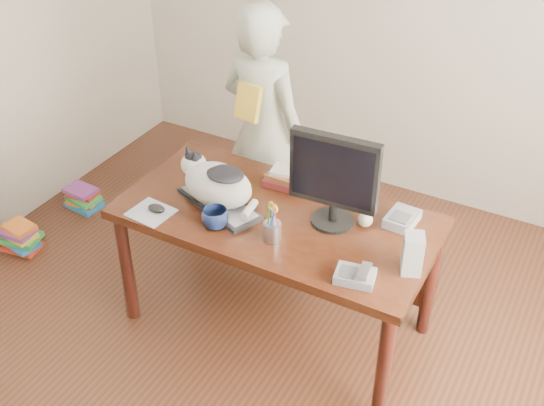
{
  "coord_description": "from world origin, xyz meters",
  "views": [
    {
      "loc": [
        1.31,
        -1.84,
        2.75
      ],
      "look_at": [
        0.0,
        0.55,
        0.85
      ],
      "focal_mm": 45.0,
      "sensor_mm": 36.0,
      "label": 1
    }
  ],
  "objects_px": {
    "baseball": "(365,220)",
    "person": "(264,131)",
    "keyboard": "(219,203)",
    "mouse": "(156,208)",
    "coffee_mug": "(215,218)",
    "book_pile_a": "(20,237)",
    "book_pile_b": "(83,198)",
    "cat": "(216,182)",
    "book_stack": "(289,178)",
    "phone": "(356,275)",
    "speaker": "(413,254)",
    "desk": "(284,230)",
    "calculator": "(402,219)",
    "monitor": "(334,176)",
    "pen_cup": "(272,229)"
  },
  "relations": [
    {
      "from": "person",
      "to": "book_pile_a",
      "type": "relative_size",
      "value": 5.82
    },
    {
      "from": "cat",
      "to": "coffee_mug",
      "type": "xyz_separation_m",
      "value": [
        0.1,
        -0.16,
        -0.09
      ]
    },
    {
      "from": "keyboard",
      "to": "mouse",
      "type": "xyz_separation_m",
      "value": [
        -0.25,
        -0.2,
        0.01
      ]
    },
    {
      "from": "cat",
      "to": "monitor",
      "type": "distance_m",
      "value": 0.61
    },
    {
      "from": "cat",
      "to": "book_stack",
      "type": "xyz_separation_m",
      "value": [
        0.23,
        0.35,
        -0.1
      ]
    },
    {
      "from": "baseball",
      "to": "calculator",
      "type": "xyz_separation_m",
      "value": [
        0.15,
        0.11,
        -0.01
      ]
    },
    {
      "from": "baseball",
      "to": "person",
      "type": "distance_m",
      "value": 1.02
    },
    {
      "from": "mouse",
      "to": "book_stack",
      "type": "relative_size",
      "value": 0.38
    },
    {
      "from": "book_pile_a",
      "to": "keyboard",
      "type": "bearing_deg",
      "value": 4.89
    },
    {
      "from": "book_pile_a",
      "to": "speaker",
      "type": "bearing_deg",
      "value": 2.48
    },
    {
      "from": "coffee_mug",
      "to": "phone",
      "type": "distance_m",
      "value": 0.75
    },
    {
      "from": "mouse",
      "to": "coffee_mug",
      "type": "relative_size",
      "value": 0.76
    },
    {
      "from": "keyboard",
      "to": "cat",
      "type": "distance_m",
      "value": 0.13
    },
    {
      "from": "speaker",
      "to": "book_stack",
      "type": "relative_size",
      "value": 0.76
    },
    {
      "from": "keyboard",
      "to": "speaker",
      "type": "height_order",
      "value": "speaker"
    },
    {
      "from": "cat",
      "to": "mouse",
      "type": "bearing_deg",
      "value": -118.21
    },
    {
      "from": "cat",
      "to": "book_stack",
      "type": "distance_m",
      "value": 0.43
    },
    {
      "from": "baseball",
      "to": "book_pile_b",
      "type": "height_order",
      "value": "baseball"
    },
    {
      "from": "phone",
      "to": "person",
      "type": "distance_m",
      "value": 1.36
    },
    {
      "from": "calculator",
      "to": "cat",
      "type": "bearing_deg",
      "value": -157.48
    },
    {
      "from": "desk",
      "to": "baseball",
      "type": "distance_m",
      "value": 0.46
    },
    {
      "from": "baseball",
      "to": "book_pile_a",
      "type": "xyz_separation_m",
      "value": [
        -2.17,
        -0.32,
        -0.7
      ]
    },
    {
      "from": "keyboard",
      "to": "calculator",
      "type": "relative_size",
      "value": 2.76
    },
    {
      "from": "phone",
      "to": "baseball",
      "type": "relative_size",
      "value": 2.63
    },
    {
      "from": "keyboard",
      "to": "cat",
      "type": "relative_size",
      "value": 1.1
    },
    {
      "from": "book_pile_a",
      "to": "cat",
      "type": "bearing_deg",
      "value": 5.07
    },
    {
      "from": "cat",
      "to": "mouse",
      "type": "distance_m",
      "value": 0.33
    },
    {
      "from": "cat",
      "to": "speaker",
      "type": "xyz_separation_m",
      "value": [
        1.04,
        -0.02,
        -0.04
      ]
    },
    {
      "from": "keyboard",
      "to": "calculator",
      "type": "distance_m",
      "value": 0.92
    },
    {
      "from": "cat",
      "to": "baseball",
      "type": "relative_size",
      "value": 6.43
    },
    {
      "from": "desk",
      "to": "phone",
      "type": "relative_size",
      "value": 8.25
    },
    {
      "from": "person",
      "to": "phone",
      "type": "bearing_deg",
      "value": 144.75
    },
    {
      "from": "phone",
      "to": "book_pile_b",
      "type": "distance_m",
      "value": 2.45
    },
    {
      "from": "desk",
      "to": "keyboard",
      "type": "distance_m",
      "value": 0.37
    },
    {
      "from": "cat",
      "to": "coffee_mug",
      "type": "distance_m",
      "value": 0.21
    },
    {
      "from": "desk",
      "to": "speaker",
      "type": "bearing_deg",
      "value": -13.16
    },
    {
      "from": "book_stack",
      "to": "coffee_mug",
      "type": "bearing_deg",
      "value": -107.96
    },
    {
      "from": "monitor",
      "to": "mouse",
      "type": "distance_m",
      "value": 0.91
    },
    {
      "from": "book_pile_b",
      "to": "book_stack",
      "type": "bearing_deg",
      "value": -2.62
    },
    {
      "from": "coffee_mug",
      "to": "book_pile_a",
      "type": "distance_m",
      "value": 1.7
    },
    {
      "from": "mouse",
      "to": "coffee_mug",
      "type": "distance_m",
      "value": 0.33
    },
    {
      "from": "keyboard",
      "to": "book_pile_b",
      "type": "distance_m",
      "value": 1.64
    },
    {
      "from": "keyboard",
      "to": "phone",
      "type": "distance_m",
      "value": 0.86
    },
    {
      "from": "pen_cup",
      "to": "speaker",
      "type": "relative_size",
      "value": 1.11
    },
    {
      "from": "book_pile_b",
      "to": "phone",
      "type": "bearing_deg",
      "value": -15.31
    },
    {
      "from": "book_pile_a",
      "to": "book_pile_b",
      "type": "distance_m",
      "value": 0.55
    },
    {
      "from": "book_pile_b",
      "to": "desk",
      "type": "bearing_deg",
      "value": -8.97
    },
    {
      "from": "monitor",
      "to": "book_pile_b",
      "type": "xyz_separation_m",
      "value": [
        -1.99,
        0.29,
        -0.96
      ]
    },
    {
      "from": "phone",
      "to": "person",
      "type": "relative_size",
      "value": 0.12
    },
    {
      "from": "cat",
      "to": "person",
      "type": "xyz_separation_m",
      "value": [
        -0.14,
        0.73,
        -0.1
      ]
    }
  ]
}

